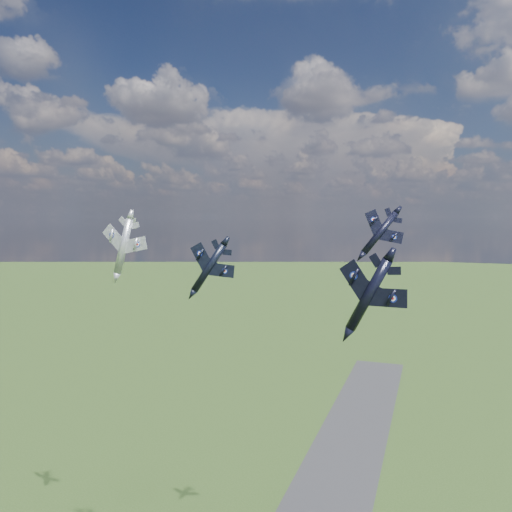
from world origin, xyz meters
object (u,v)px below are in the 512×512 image
(jet_left_silver, at_px, (124,246))
(jet_right_navy, at_px, (369,295))
(jet_high_navy, at_px, (380,233))
(jet_lead_navy, at_px, (209,268))

(jet_left_silver, bearing_deg, jet_right_navy, -29.97)
(jet_high_navy, distance_m, jet_left_silver, 52.26)
(jet_lead_navy, relative_size, jet_left_silver, 0.80)
(jet_lead_navy, xyz_separation_m, jet_right_navy, (29.41, -20.17, -0.17))
(jet_high_navy, bearing_deg, jet_left_silver, 163.31)
(jet_right_navy, distance_m, jet_high_navy, 38.50)
(jet_lead_navy, height_order, jet_left_silver, jet_left_silver)
(jet_lead_navy, relative_size, jet_right_navy, 1.04)
(jet_high_navy, bearing_deg, jet_lead_navy, -169.93)
(jet_right_navy, relative_size, jet_left_silver, 0.77)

